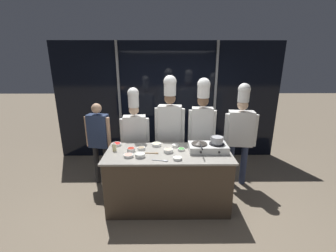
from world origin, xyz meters
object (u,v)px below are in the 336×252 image
(squeeze_bottle_oil, at_px, (114,147))
(chef_pastry, at_px, (240,129))
(chef_sous, at_px, (170,122))
(prep_bowl_bean_sprouts, at_px, (140,155))
(serving_spoon_slotted, at_px, (163,161))
(serving_spoon_solid, at_px, (154,153))
(prep_bowl_mushrooms, at_px, (141,148))
(prep_bowl_bell_pepper, at_px, (116,144))
(prep_bowl_garlic, at_px, (177,158))
(prep_bowl_chili_flakes, at_px, (131,149))
(prep_bowl_scallions, at_px, (181,149))
(prep_bowl_rice, at_px, (176,145))
(prep_bowl_chicken, at_px, (168,150))
(prep_bowl_shrimp, at_px, (128,155))
(portable_stove, at_px, (208,147))
(chef_head, at_px, (135,131))
(chef_line, at_px, (202,123))
(person_guest, at_px, (99,136))
(prep_bowl_noodles, at_px, (156,144))
(frying_pan, at_px, (199,143))
(stock_pot, at_px, (217,140))

(squeeze_bottle_oil, relative_size, chef_pastry, 0.08)
(chef_sous, bearing_deg, prep_bowl_bean_sprouts, 70.61)
(serving_spoon_slotted, bearing_deg, serving_spoon_solid, 118.38)
(squeeze_bottle_oil, xyz_separation_m, prep_bowl_mushrooms, (0.42, 0.05, -0.05))
(prep_bowl_bell_pepper, xyz_separation_m, prep_bowl_garlic, (0.99, -0.55, -0.00))
(prep_bowl_chili_flakes, distance_m, serving_spoon_slotted, 0.62)
(prep_bowl_scallions, height_order, prep_bowl_garlic, prep_bowl_garlic)
(prep_bowl_bell_pepper, bearing_deg, prep_bowl_rice, -4.22)
(prep_bowl_chicken, relative_size, prep_bowl_chili_flakes, 1.14)
(prep_bowl_shrimp, height_order, chef_sous, chef_sous)
(prep_bowl_rice, bearing_deg, serving_spoon_solid, -141.92)
(portable_stove, xyz_separation_m, prep_bowl_garlic, (-0.49, -0.30, -0.04))
(chef_head, bearing_deg, chef_line, 173.86)
(portable_stove, xyz_separation_m, person_guest, (-1.89, 0.63, -0.03))
(prep_bowl_shrimp, relative_size, prep_bowl_scallions, 1.27)
(prep_bowl_noodles, bearing_deg, prep_bowl_scallions, -26.84)
(prep_bowl_mushrooms, xyz_separation_m, person_guest, (-0.83, 0.56, 0.01))
(prep_bowl_bell_pepper, height_order, serving_spoon_solid, prep_bowl_bell_pepper)
(prep_bowl_bell_pepper, height_order, chef_sous, chef_sous)
(prep_bowl_noodles, relative_size, serving_spoon_solid, 0.77)
(prep_bowl_scallions, xyz_separation_m, prep_bowl_rice, (-0.08, 0.15, 0.00))
(portable_stove, relative_size, prep_bowl_scallions, 5.08)
(frying_pan, xyz_separation_m, chef_line, (0.13, 0.60, 0.15))
(prep_bowl_chicken, xyz_separation_m, prep_bowl_chili_flakes, (-0.59, 0.05, -0.00))
(prep_bowl_bean_sprouts, height_order, serving_spoon_solid, prep_bowl_bean_sprouts)
(chef_pastry, bearing_deg, prep_bowl_rice, 27.37)
(prep_bowl_shrimp, height_order, prep_bowl_rice, prep_bowl_rice)
(prep_bowl_chicken, distance_m, prep_bowl_chili_flakes, 0.59)
(prep_bowl_scallions, bearing_deg, chef_pastry, 27.63)
(squeeze_bottle_oil, xyz_separation_m, prep_bowl_scallions, (1.05, 0.01, -0.05))
(prep_bowl_chicken, relative_size, chef_head, 0.08)
(squeeze_bottle_oil, height_order, serving_spoon_solid, squeeze_bottle_oil)
(stock_pot, height_order, squeeze_bottle_oil, stock_pot)
(prep_bowl_bean_sprouts, xyz_separation_m, serving_spoon_solid, (0.20, 0.12, -0.03))
(frying_pan, bearing_deg, chef_line, 78.04)
(prep_bowl_rice, xyz_separation_m, chef_pastry, (1.20, 0.43, 0.15))
(frying_pan, distance_m, prep_bowl_noodles, 0.73)
(frying_pan, bearing_deg, prep_bowl_chili_flakes, 179.18)
(serving_spoon_slotted, distance_m, chef_head, 1.12)
(prep_bowl_chicken, xyz_separation_m, chef_pastry, (1.32, 0.65, 0.14))
(frying_pan, relative_size, chef_pastry, 0.22)
(stock_pot, distance_m, prep_bowl_mushrooms, 1.20)
(prep_bowl_noodles, distance_m, chef_sous, 0.56)
(frying_pan, xyz_separation_m, prep_bowl_noodles, (-0.68, 0.24, -0.12))
(prep_bowl_noodles, relative_size, person_guest, 0.10)
(squeeze_bottle_oil, xyz_separation_m, prep_bowl_chili_flakes, (0.26, -0.01, -0.04))
(prep_bowl_noodles, bearing_deg, squeeze_bottle_oil, -162.11)
(frying_pan, bearing_deg, prep_bowl_noodles, 160.86)
(prep_bowl_mushrooms, relative_size, serving_spoon_slotted, 0.53)
(prep_bowl_bell_pepper, height_order, prep_bowl_bean_sprouts, prep_bowl_bean_sprouts)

